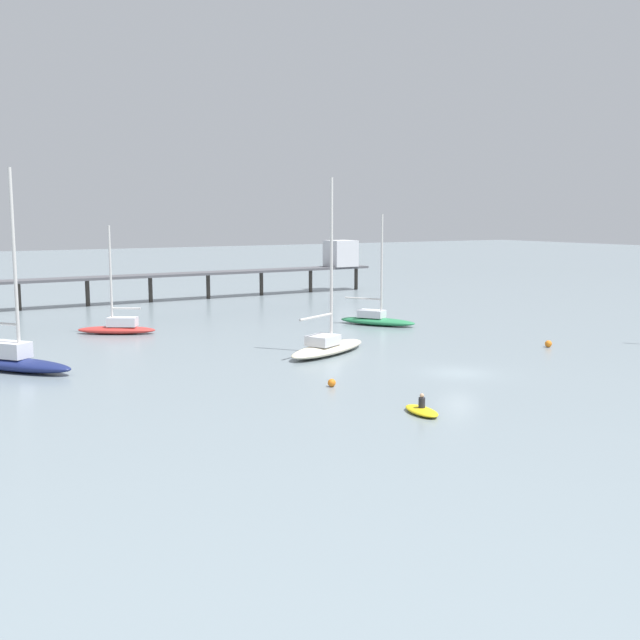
# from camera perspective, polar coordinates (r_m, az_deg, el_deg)

# --- Properties ---
(ground_plane) EXTENTS (400.00, 400.00, 0.00)m
(ground_plane) POSITION_cam_1_polar(r_m,az_deg,el_deg) (53.04, 10.29, -3.91)
(ground_plane) COLOR gray
(pier) EXTENTS (55.72, 4.26, 7.07)m
(pier) POSITION_cam_1_polar(r_m,az_deg,el_deg) (101.84, -4.78, 4.09)
(pier) COLOR #4C4C51
(pier) RESTS_ON ground_plane
(sailboat_navy) EXTENTS (7.43, 9.09, 13.81)m
(sailboat_navy) POSITION_cam_1_polar(r_m,az_deg,el_deg) (56.96, -21.90, -2.64)
(sailboat_navy) COLOR navy
(sailboat_navy) RESTS_ON ground_plane
(sailboat_green) EXTENTS (5.92, 7.73, 10.74)m
(sailboat_green) POSITION_cam_1_polar(r_m,az_deg,el_deg) (74.80, 4.21, 0.13)
(sailboat_green) COLOR #287F4C
(sailboat_green) RESTS_ON ground_plane
(sailboat_cream) EXTENTS (9.50, 6.47, 13.48)m
(sailboat_cream) POSITION_cam_1_polar(r_m,az_deg,el_deg) (59.23, 0.55, -1.86)
(sailboat_cream) COLOR beige
(sailboat_cream) RESTS_ON ground_plane
(sailboat_red) EXTENTS (6.99, 5.46, 9.73)m
(sailboat_red) POSITION_cam_1_polar(r_m,az_deg,el_deg) (71.53, -14.81, -0.46)
(sailboat_red) COLOR red
(sailboat_red) RESTS_ON ground_plane
(dinghy_yellow) EXTENTS (1.56, 2.86, 1.14)m
(dinghy_yellow) POSITION_cam_1_polar(r_m,az_deg,el_deg) (42.07, 7.57, -6.66)
(dinghy_yellow) COLOR yellow
(dinghy_yellow) RESTS_ON ground_plane
(mooring_buoy_mid) EXTENTS (0.51, 0.51, 0.51)m
(mooring_buoy_mid) POSITION_cam_1_polar(r_m,az_deg,el_deg) (48.10, 0.88, -4.69)
(mooring_buoy_mid) COLOR orange
(mooring_buoy_mid) RESTS_ON ground_plane
(mooring_buoy_near) EXTENTS (0.56, 0.56, 0.56)m
(mooring_buoy_near) POSITION_cam_1_polar(r_m,az_deg,el_deg) (64.93, 16.62, -1.71)
(mooring_buoy_near) COLOR orange
(mooring_buoy_near) RESTS_ON ground_plane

